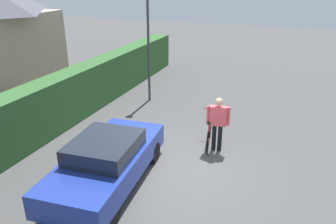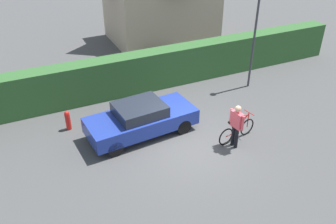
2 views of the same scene
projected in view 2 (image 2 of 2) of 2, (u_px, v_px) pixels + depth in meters
ground_plane at (189, 144)px, 13.03m from camera, size 60.00×60.00×0.00m
hedge_row at (141, 72)px, 16.28m from camera, size 21.39×0.90×1.78m
parked_car_near at (141, 119)px, 13.27m from camera, size 4.22×2.00×1.30m
bicycle at (237, 131)px, 13.12m from camera, size 1.75×0.54×0.99m
person_rider at (236, 123)px, 12.44m from camera, size 0.27×0.67×1.69m
street_lamp at (256, 28)px, 15.55m from camera, size 0.28×0.28×4.43m
fire_hydrant at (68, 120)px, 13.69m from camera, size 0.20×0.20×0.81m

